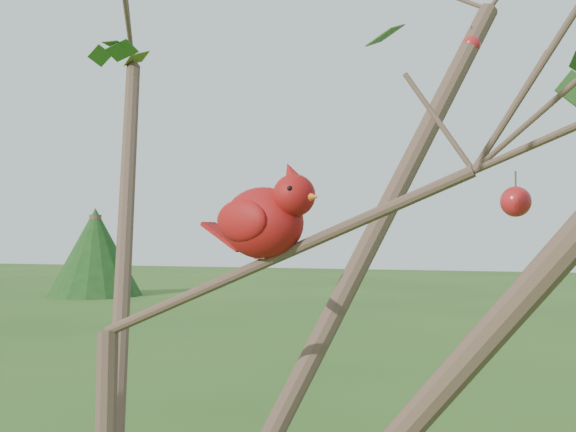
% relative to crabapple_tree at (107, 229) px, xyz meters
% --- Properties ---
extents(crabapple_tree, '(2.35, 2.05, 2.95)m').
position_rel_crabapple_tree_xyz_m(crabapple_tree, '(0.00, 0.00, 0.00)').
color(crabapple_tree, '#473226').
rests_on(crabapple_tree, ground).
extents(cardinal, '(0.22, 0.15, 0.16)m').
position_rel_crabapple_tree_xyz_m(cardinal, '(0.22, 0.10, 0.02)').
color(cardinal, '#A40E14').
rests_on(cardinal, ground).
extents(distant_trees, '(45.41, 13.85, 3.66)m').
position_rel_crabapple_tree_xyz_m(distant_trees, '(-0.75, 25.08, -0.53)').
color(distant_trees, '#473226').
rests_on(distant_trees, ground).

